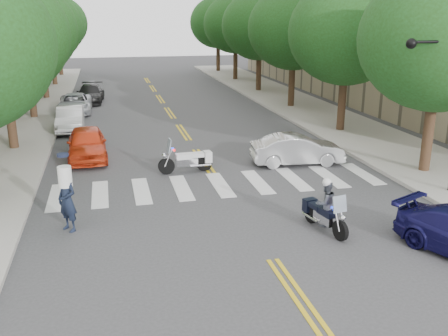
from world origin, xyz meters
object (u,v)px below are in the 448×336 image
object	(u,v)px
officer_standing	(67,200)
convertible	(297,150)
motorcycle_police	(324,207)
motorcycle_parked	(190,160)

from	to	relation	value
officer_standing	convertible	bearing A→B (deg)	77.82
officer_standing	convertible	xyz separation A→B (m)	(9.57, 5.15, -0.33)
motorcycle_police	officer_standing	distance (m)	7.97
motorcycle_police	motorcycle_parked	world-z (taller)	motorcycle_police
motorcycle_parked	motorcycle_police	bearing A→B (deg)	-160.11
motorcycle_police	motorcycle_parked	bearing A→B (deg)	-77.66
motorcycle_parked	officer_standing	xyz separation A→B (m)	(-4.70, -5.11, 0.48)
convertible	motorcycle_police	bearing A→B (deg)	170.88
motorcycle_police	convertible	size ratio (longest dim) A/B	0.51
motorcycle_police	motorcycle_parked	distance (m)	7.56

